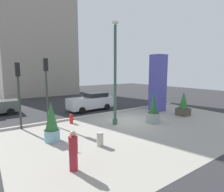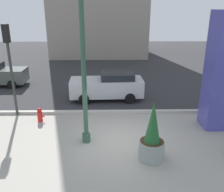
{
  "view_description": "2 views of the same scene",
  "coord_description": "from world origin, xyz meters",
  "px_view_note": "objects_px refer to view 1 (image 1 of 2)",
  "views": [
    {
      "loc": [
        -9.29,
        -10.73,
        3.97
      ],
      "look_at": [
        -1.07,
        0.97,
        2.0
      ],
      "focal_mm": 29.42,
      "sensor_mm": 36.0,
      "label": 1
    },
    {
      "loc": [
        -0.5,
        -9.59,
        5.62
      ],
      "look_at": [
        -0.32,
        0.59,
        1.94
      ],
      "focal_mm": 39.49,
      "sensor_mm": 36.0,
      "label": 2
    }
  ],
  "objects_px": {
    "car_curb_west": "(91,102)",
    "pedestrian_on_sidewalk": "(73,149)",
    "art_pillar_blue": "(158,83)",
    "traffic_light_far_side": "(18,85)",
    "potted_plant_curbside": "(183,105)",
    "potted_plant_mid_plaza": "(52,123)",
    "potted_plant_by_pillar": "(153,111)",
    "concrete_bollard": "(100,139)",
    "fire_hydrant": "(71,119)",
    "lamp_post": "(115,75)",
    "traffic_light_corner": "(46,81)"
  },
  "relations": [
    {
      "from": "art_pillar_blue",
      "to": "car_curb_west",
      "type": "height_order",
      "value": "art_pillar_blue"
    },
    {
      "from": "traffic_light_far_side",
      "to": "traffic_light_corner",
      "type": "relative_size",
      "value": 0.93
    },
    {
      "from": "traffic_light_far_side",
      "to": "pedestrian_on_sidewalk",
      "type": "relative_size",
      "value": 2.7
    },
    {
      "from": "art_pillar_blue",
      "to": "potted_plant_curbside",
      "type": "relative_size",
      "value": 2.61
    },
    {
      "from": "car_curb_west",
      "to": "potted_plant_mid_plaza",
      "type": "bearing_deg",
      "value": -133.9
    },
    {
      "from": "lamp_post",
      "to": "concrete_bollard",
      "type": "height_order",
      "value": "lamp_post"
    },
    {
      "from": "potted_plant_by_pillar",
      "to": "concrete_bollard",
      "type": "distance_m",
      "value": 5.83
    },
    {
      "from": "fire_hydrant",
      "to": "pedestrian_on_sidewalk",
      "type": "relative_size",
      "value": 0.45
    },
    {
      "from": "lamp_post",
      "to": "traffic_light_far_side",
      "type": "distance_m",
      "value": 6.59
    },
    {
      "from": "art_pillar_blue",
      "to": "potted_plant_by_pillar",
      "type": "relative_size",
      "value": 2.29
    },
    {
      "from": "fire_hydrant",
      "to": "lamp_post",
      "type": "bearing_deg",
      "value": -39.36
    },
    {
      "from": "art_pillar_blue",
      "to": "traffic_light_far_side",
      "type": "relative_size",
      "value": 1.23
    },
    {
      "from": "lamp_post",
      "to": "art_pillar_blue",
      "type": "bearing_deg",
      "value": 13.0
    },
    {
      "from": "traffic_light_far_side",
      "to": "potted_plant_curbside",
      "type": "bearing_deg",
      "value": -18.0
    },
    {
      "from": "art_pillar_blue",
      "to": "fire_hydrant",
      "type": "distance_m",
      "value": 9.17
    },
    {
      "from": "art_pillar_blue",
      "to": "potted_plant_mid_plaza",
      "type": "bearing_deg",
      "value": -169.51
    },
    {
      "from": "potted_plant_by_pillar",
      "to": "traffic_light_far_side",
      "type": "distance_m",
      "value": 9.76
    },
    {
      "from": "art_pillar_blue",
      "to": "fire_hydrant",
      "type": "xyz_separation_m",
      "value": [
        -8.83,
        0.67,
        -2.4
      ]
    },
    {
      "from": "traffic_light_far_side",
      "to": "car_curb_west",
      "type": "distance_m",
      "value": 7.69
    },
    {
      "from": "potted_plant_curbside",
      "to": "fire_hydrant",
      "type": "height_order",
      "value": "potted_plant_curbside"
    },
    {
      "from": "traffic_light_corner",
      "to": "car_curb_west",
      "type": "height_order",
      "value": "traffic_light_corner"
    },
    {
      "from": "fire_hydrant",
      "to": "pedestrian_on_sidewalk",
      "type": "bearing_deg",
      "value": -111.9
    },
    {
      "from": "potted_plant_mid_plaza",
      "to": "potted_plant_by_pillar",
      "type": "distance_m",
      "value": 7.54
    },
    {
      "from": "art_pillar_blue",
      "to": "potted_plant_by_pillar",
      "type": "height_order",
      "value": "art_pillar_blue"
    },
    {
      "from": "potted_plant_curbside",
      "to": "traffic_light_far_side",
      "type": "relative_size",
      "value": 0.47
    },
    {
      "from": "potted_plant_by_pillar",
      "to": "traffic_light_corner",
      "type": "bearing_deg",
      "value": 147.22
    },
    {
      "from": "potted_plant_mid_plaza",
      "to": "fire_hydrant",
      "type": "height_order",
      "value": "potted_plant_mid_plaza"
    },
    {
      "from": "traffic_light_corner",
      "to": "pedestrian_on_sidewalk",
      "type": "relative_size",
      "value": 2.91
    },
    {
      "from": "lamp_post",
      "to": "concrete_bollard",
      "type": "xyz_separation_m",
      "value": [
        -2.99,
        -2.75,
        -3.26
      ]
    },
    {
      "from": "potted_plant_curbside",
      "to": "concrete_bollard",
      "type": "distance_m",
      "value": 9.73
    },
    {
      "from": "pedestrian_on_sidewalk",
      "to": "car_curb_west",
      "type": "bearing_deg",
      "value": 57.83
    },
    {
      "from": "potted_plant_by_pillar",
      "to": "pedestrian_on_sidewalk",
      "type": "bearing_deg",
      "value": -159.53
    },
    {
      "from": "art_pillar_blue",
      "to": "pedestrian_on_sidewalk",
      "type": "bearing_deg",
      "value": -153.43
    },
    {
      "from": "lamp_post",
      "to": "fire_hydrant",
      "type": "distance_m",
      "value": 4.67
    },
    {
      "from": "art_pillar_blue",
      "to": "potted_plant_curbside",
      "type": "xyz_separation_m",
      "value": [
        0.36,
        -2.71,
        -1.84
      ]
    },
    {
      "from": "potted_plant_mid_plaza",
      "to": "pedestrian_on_sidewalk",
      "type": "distance_m",
      "value": 3.65
    },
    {
      "from": "car_curb_west",
      "to": "pedestrian_on_sidewalk",
      "type": "distance_m",
      "value": 11.44
    },
    {
      "from": "potted_plant_mid_plaza",
      "to": "potted_plant_by_pillar",
      "type": "relative_size",
      "value": 0.96
    },
    {
      "from": "pedestrian_on_sidewalk",
      "to": "potted_plant_mid_plaza",
      "type": "bearing_deg",
      "value": 85.75
    },
    {
      "from": "fire_hydrant",
      "to": "art_pillar_blue",
      "type": "bearing_deg",
      "value": -4.33
    },
    {
      "from": "potted_plant_by_pillar",
      "to": "pedestrian_on_sidewalk",
      "type": "height_order",
      "value": "potted_plant_by_pillar"
    },
    {
      "from": "potted_plant_mid_plaza",
      "to": "traffic_light_corner",
      "type": "height_order",
      "value": "traffic_light_corner"
    },
    {
      "from": "art_pillar_blue",
      "to": "potted_plant_by_pillar",
      "type": "bearing_deg",
      "value": -142.31
    },
    {
      "from": "potted_plant_by_pillar",
      "to": "pedestrian_on_sidewalk",
      "type": "distance_m",
      "value": 8.29
    },
    {
      "from": "fire_hydrant",
      "to": "car_curb_west",
      "type": "bearing_deg",
      "value": 43.24
    },
    {
      "from": "potted_plant_curbside",
      "to": "concrete_bollard",
      "type": "relative_size",
      "value": 2.82
    },
    {
      "from": "potted_plant_curbside",
      "to": "potted_plant_mid_plaza",
      "type": "relative_size",
      "value": 0.91
    },
    {
      "from": "art_pillar_blue",
      "to": "fire_hydrant",
      "type": "bearing_deg",
      "value": 175.67
    },
    {
      "from": "lamp_post",
      "to": "traffic_light_corner",
      "type": "height_order",
      "value": "lamp_post"
    },
    {
      "from": "potted_plant_mid_plaza",
      "to": "traffic_light_corner",
      "type": "xyz_separation_m",
      "value": [
        0.8,
        3.58,
        2.22
      ]
    }
  ]
}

